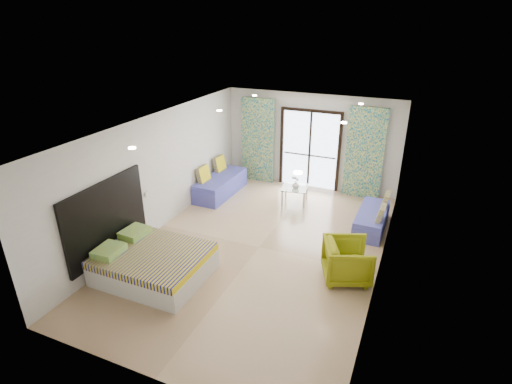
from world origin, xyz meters
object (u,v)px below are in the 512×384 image
at_px(bed, 153,263).
at_px(armchair, 347,259).
at_px(coffee_table, 295,189).
at_px(daybed_left, 220,184).
at_px(daybed_right, 372,219).

height_order(bed, armchair, armchair).
xyz_separation_m(coffee_table, armchair, (1.97, -2.87, 0.04)).
distance_m(coffee_table, armchair, 3.48).
xyz_separation_m(daybed_left, daybed_right, (4.23, -0.37, -0.04)).
relative_size(daybed_right, coffee_table, 2.13).
xyz_separation_m(daybed_right, armchair, (-0.16, -2.21, 0.18)).
xyz_separation_m(daybed_left, coffee_table, (2.10, 0.30, 0.10)).
distance_m(daybed_left, coffee_table, 2.13).
relative_size(daybed_left, daybed_right, 1.18).
bearing_deg(armchair, bed, 90.35).
height_order(bed, daybed_right, daybed_right).
relative_size(bed, daybed_left, 1.02).
bearing_deg(bed, armchair, 21.85).
relative_size(daybed_right, armchair, 1.89).
height_order(coffee_table, armchair, armchair).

